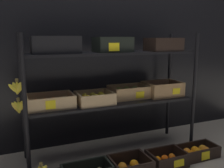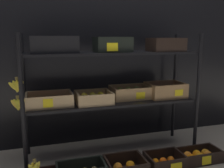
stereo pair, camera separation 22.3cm
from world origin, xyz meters
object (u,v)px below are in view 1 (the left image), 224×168
crate_ground_orange (130,168)px  crate_ground_tangerine (167,160)px  display_rack (111,78)px  crate_ground_rightmost_orange (197,152)px

crate_ground_orange → crate_ground_tangerine: size_ratio=1.00×
crate_ground_orange → display_rack: bearing=91.1°
crate_ground_tangerine → display_rack: bearing=133.2°
display_rack → crate_ground_orange: (0.01, -0.39, -0.66)m
display_rack → crate_ground_tangerine: (0.36, -0.38, -0.67)m
crate_ground_tangerine → crate_ground_rightmost_orange: size_ratio=0.82×
display_rack → crate_ground_orange: bearing=-88.9°
display_rack → crate_ground_rightmost_orange: size_ratio=4.35×
display_rack → crate_ground_rightmost_orange: 1.03m
crate_ground_orange → crate_ground_rightmost_orange: size_ratio=0.82×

